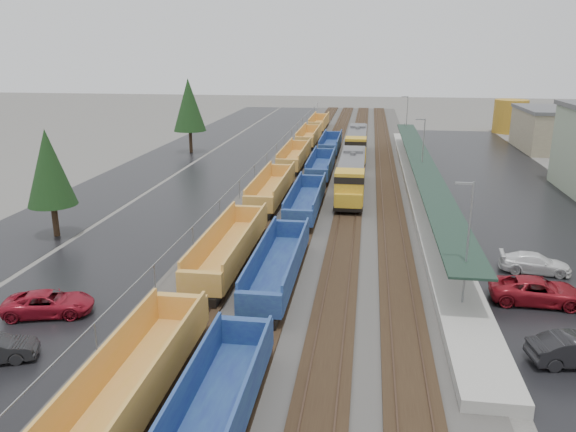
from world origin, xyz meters
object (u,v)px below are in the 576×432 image
object	(u,v)px
locomotive_lead	(352,175)
parked_car_east_b	(538,291)
parked_car_west_c	(49,304)
parked_car_east_c	(535,263)
well_string_blue	(295,228)
storage_tank	(510,116)
well_string_yellow	(272,189)
locomotive_trail	(357,144)

from	to	relation	value
locomotive_lead	parked_car_east_b	xyz separation A→B (m)	(12.31, -24.97, -1.44)
locomotive_lead	parked_car_west_c	bearing A→B (deg)	-118.40
locomotive_lead	parked_car_east_c	size ratio (longest dim) A/B	3.84
parked_car_west_c	parked_car_east_c	bearing A→B (deg)	-84.65
well_string_blue	storage_tank	xyz separation A→B (m)	(31.67, 67.70, 1.87)
well_string_yellow	parked_car_east_c	bearing A→B (deg)	-37.45
well_string_blue	storage_tank	bearing A→B (deg)	64.93
parked_car_east_b	parked_car_east_c	world-z (taller)	parked_car_east_b
storage_tank	parked_car_west_c	world-z (taller)	storage_tank
locomotive_trail	well_string_yellow	size ratio (longest dim) A/B	0.15
locomotive_lead	parked_car_west_c	world-z (taller)	locomotive_lead
storage_tank	parked_car_west_c	distance (m)	93.81
locomotive_lead	locomotive_trail	bearing A→B (deg)	90.00
well_string_blue	parked_car_east_c	distance (m)	17.98
parked_car_east_b	parked_car_east_c	size ratio (longest dim) A/B	1.20
well_string_yellow	parked_car_east_c	world-z (taller)	well_string_yellow
parked_car_west_c	parked_car_east_c	world-z (taller)	parked_car_west_c
locomotive_trail	storage_tank	xyz separation A→B (m)	(27.67, 30.92, 0.83)
parked_car_east_b	locomotive_lead	bearing A→B (deg)	28.97
locomotive_trail	parked_car_east_b	xyz separation A→B (m)	(12.31, -45.97, -1.44)
locomotive_lead	well_string_blue	size ratio (longest dim) A/B	0.19
storage_tank	parked_car_west_c	size ratio (longest dim) A/B	1.20
locomotive_lead	well_string_blue	xyz separation A→B (m)	(-4.00, -15.78, -1.05)
locomotive_trail	well_string_yellow	distance (m)	25.66
locomotive_lead	storage_tank	xyz separation A→B (m)	(27.67, 51.92, 0.83)
well_string_blue	parked_car_east_b	size ratio (longest dim) A/B	17.20
parked_car_west_c	parked_car_east_b	world-z (taller)	parked_car_east_b
locomotive_lead	locomotive_trail	world-z (taller)	same
parked_car_west_c	parked_car_east_c	size ratio (longest dim) A/B	1.07
locomotive_trail	parked_car_west_c	size ratio (longest dim) A/B	3.59
locomotive_lead	well_string_yellow	xyz separation A→B (m)	(-8.00, -3.36, -0.99)
locomotive_lead	well_string_yellow	distance (m)	8.73
locomotive_trail	storage_tank	world-z (taller)	storage_tank
locomotive_trail	storage_tank	distance (m)	41.50
well_string_blue	locomotive_trail	bearing A→B (deg)	83.79
well_string_blue	parked_car_east_c	xyz separation A→B (m)	(17.50, -4.06, -0.49)
parked_car_west_c	parked_car_east_b	size ratio (longest dim) A/B	0.89
locomotive_lead	storage_tank	distance (m)	58.84
locomotive_trail	parked_car_east_c	xyz separation A→B (m)	(13.50, -40.83, -1.54)
parked_car_west_c	well_string_blue	bearing A→B (deg)	-54.69
well_string_blue	parked_car_east_c	size ratio (longest dim) A/B	20.58
storage_tank	parked_car_east_b	distance (m)	78.44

